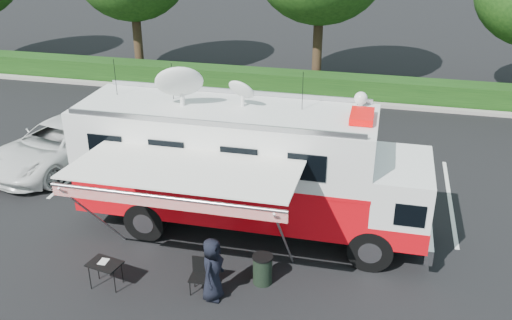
{
  "coord_description": "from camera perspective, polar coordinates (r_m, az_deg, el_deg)",
  "views": [
    {
      "loc": [
        3.21,
        -13.17,
        8.52
      ],
      "look_at": [
        0.0,
        0.5,
        1.9
      ],
      "focal_mm": 40.0,
      "sensor_mm": 36.0,
      "label": 1
    }
  ],
  "objects": [
    {
      "name": "person",
      "position": [
        13.64,
        -4.27,
        -13.51
      ],
      "size": [
        0.55,
        0.8,
        1.57
      ],
      "primitive_type": "imported",
      "rotation": [
        0.0,
        0.0,
        1.5
      ],
      "color": "black",
      "rests_on": "ground_plane"
    },
    {
      "name": "trash_bin",
      "position": [
        13.82,
        0.66,
        -10.87
      ],
      "size": [
        0.5,
        0.5,
        0.75
      ],
      "color": "black",
      "rests_on": "ground_plane"
    },
    {
      "name": "command_truck",
      "position": [
        15.09,
        -0.73,
        -0.68
      ],
      "size": [
        9.35,
        2.57,
        4.49
      ],
      "color": "black",
      "rests_on": "ground_plane"
    },
    {
      "name": "ground_plane",
      "position": [
        16.01,
        -0.41,
        -6.91
      ],
      "size": [
        120.0,
        120.0,
        0.0
      ],
      "primitive_type": "plane",
      "color": "black",
      "rests_on": "ground"
    },
    {
      "name": "awning",
      "position": [
        12.61,
        -7.38,
        -1.5
      ],
      "size": [
        5.1,
        2.64,
        3.08
      ],
      "color": "white",
      "rests_on": "ground_plane"
    },
    {
      "name": "folding_chair",
      "position": [
        13.58,
        -5.65,
        -11.08
      ],
      "size": [
        0.42,
        0.44,
        0.86
      ],
      "color": "black",
      "rests_on": "ground_plane"
    },
    {
      "name": "stall_lines",
      "position": [
        18.65,
        0.26,
        -1.93
      ],
      "size": [
        24.12,
        5.5,
        0.01
      ],
      "color": "silver",
      "rests_on": "ground_plane"
    },
    {
      "name": "white_suv",
      "position": [
        20.81,
        -18.73,
        -0.35
      ],
      "size": [
        3.74,
        5.87,
        1.51
      ],
      "primitive_type": "imported",
      "rotation": [
        0.0,
        0.0,
        -0.24
      ],
      "color": "silver",
      "rests_on": "ground_plane"
    },
    {
      "name": "folding_table",
      "position": [
        14.04,
        -14.9,
        -10.08
      ],
      "size": [
        0.86,
        0.68,
        0.65
      ],
      "color": "black",
      "rests_on": "ground_plane"
    }
  ]
}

